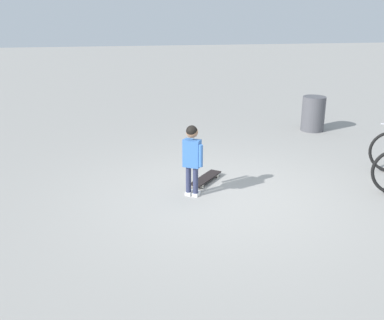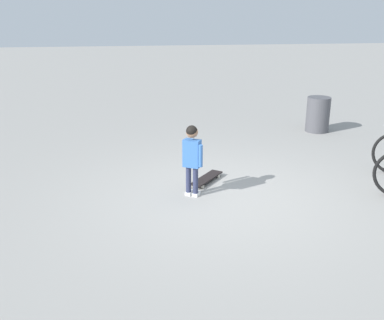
% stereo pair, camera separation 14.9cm
% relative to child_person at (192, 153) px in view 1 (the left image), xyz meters
% --- Properties ---
extents(ground_plane, '(50.00, 50.00, 0.00)m').
position_rel_child_person_xyz_m(ground_plane, '(0.50, -0.15, -0.66)').
color(ground_plane, gray).
extents(child_person, '(0.28, 0.35, 1.06)m').
position_rel_child_person_xyz_m(child_person, '(0.00, 0.00, 0.00)').
color(child_person, '#2D3351').
rests_on(child_person, ground).
extents(skateboard, '(0.61, 0.70, 0.07)m').
position_rel_child_person_xyz_m(skateboard, '(0.30, 0.51, -0.60)').
color(skateboard, black).
rests_on(skateboard, ground).
extents(trash_bin, '(0.50, 0.50, 0.75)m').
position_rel_child_person_xyz_m(trash_bin, '(3.18, 3.18, -0.28)').
color(trash_bin, '#4C4C51').
rests_on(trash_bin, ground).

